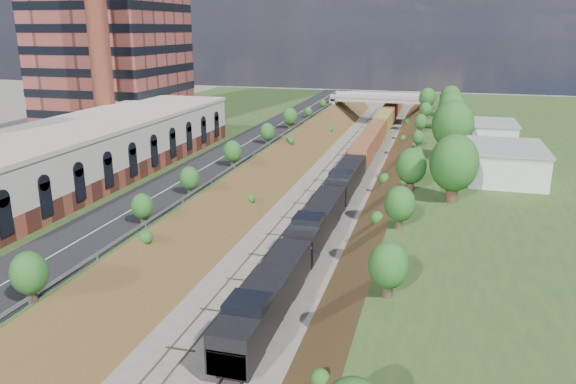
% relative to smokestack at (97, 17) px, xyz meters
% --- Properties ---
extents(platform_left, '(44.00, 180.00, 5.00)m').
position_rel_smokestack_xyz_m(platform_left, '(3.00, 4.00, -22.50)').
color(platform_left, '#2D4C1F').
rests_on(platform_left, ground).
extents(platform_right, '(44.00, 180.00, 5.00)m').
position_rel_smokestack_xyz_m(platform_right, '(69.00, 4.00, -22.50)').
color(platform_right, '#2D4C1F').
rests_on(platform_right, ground).
extents(embankment_left, '(10.00, 180.00, 10.00)m').
position_rel_smokestack_xyz_m(embankment_left, '(25.00, 4.00, -25.00)').
color(embankment_left, brown).
rests_on(embankment_left, ground).
extents(embankment_right, '(10.00, 180.00, 10.00)m').
position_rel_smokestack_xyz_m(embankment_right, '(47.00, 4.00, -25.00)').
color(embankment_right, brown).
rests_on(embankment_right, ground).
extents(rail_left_track, '(1.58, 180.00, 0.18)m').
position_rel_smokestack_xyz_m(rail_left_track, '(33.40, 4.00, -24.91)').
color(rail_left_track, gray).
rests_on(rail_left_track, ground).
extents(rail_right_track, '(1.58, 180.00, 0.18)m').
position_rel_smokestack_xyz_m(rail_right_track, '(38.60, 4.00, -24.91)').
color(rail_right_track, gray).
rests_on(rail_right_track, ground).
extents(road, '(8.00, 180.00, 0.10)m').
position_rel_smokestack_xyz_m(road, '(20.50, 4.00, -19.95)').
color(road, black).
rests_on(road, platform_left).
extents(guardrail, '(0.10, 171.00, 0.70)m').
position_rel_smokestack_xyz_m(guardrail, '(24.60, 3.80, -19.45)').
color(guardrail, '#99999E').
rests_on(guardrail, platform_left).
extents(commercial_building, '(14.30, 62.30, 7.00)m').
position_rel_smokestack_xyz_m(commercial_building, '(8.00, -18.00, -16.49)').
color(commercial_building, brown).
rests_on(commercial_building, platform_left).
extents(smokestack, '(3.20, 3.20, 40.00)m').
position_rel_smokestack_xyz_m(smokestack, '(0.00, 0.00, 0.00)').
color(smokestack, brown).
rests_on(smokestack, platform_left).
extents(overpass, '(24.50, 8.30, 7.40)m').
position_rel_smokestack_xyz_m(overpass, '(36.00, 66.00, -20.08)').
color(overpass, gray).
rests_on(overpass, ground).
extents(white_building_near, '(9.00, 12.00, 4.00)m').
position_rel_smokestack_xyz_m(white_building_near, '(59.50, -4.00, -18.00)').
color(white_building_near, silver).
rests_on(white_building_near, platform_right).
extents(white_building_far, '(8.00, 10.00, 3.60)m').
position_rel_smokestack_xyz_m(white_building_far, '(59.00, 18.00, -18.20)').
color(white_building_far, silver).
rests_on(white_building_far, platform_right).
extents(tree_right_large, '(5.25, 5.25, 7.61)m').
position_rel_smokestack_xyz_m(tree_right_large, '(53.00, -16.00, -15.62)').
color(tree_right_large, '#473323').
rests_on(tree_right_large, platform_right).
extents(tree_left_crest, '(2.45, 2.45, 3.55)m').
position_rel_smokestack_xyz_m(tree_left_crest, '(24.20, -36.00, -17.96)').
color(tree_left_crest, '#473323').
rests_on(tree_left_crest, platform_left).
extents(freight_train, '(3.09, 140.75, 4.60)m').
position_rel_smokestack_xyz_m(freight_train, '(38.60, 25.39, -22.38)').
color(freight_train, black).
rests_on(freight_train, ground).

